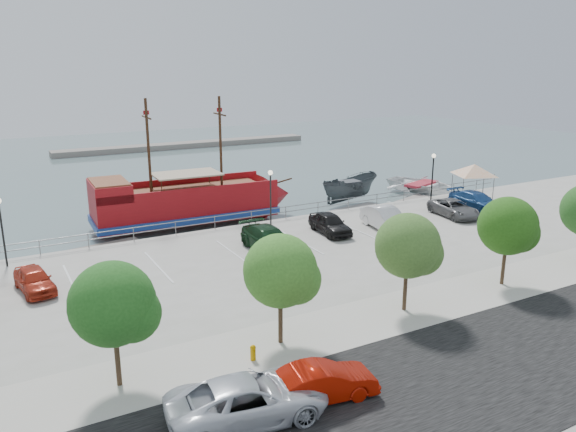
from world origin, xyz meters
TOP-DOWN VIEW (x-y plane):
  - ground at (0.00, 0.00)m, footprint 160.00×160.00m
  - street at (0.00, -16.00)m, footprint 100.00×8.00m
  - sidewalk at (0.00, -10.00)m, footprint 100.00×4.00m
  - seawall_railing at (0.00, 7.80)m, footprint 50.00×0.06m
  - far_shore at (10.00, 55.00)m, footprint 40.00×3.00m
  - pirate_ship at (-3.15, 13.13)m, footprint 17.24×5.35m
  - patrol_boat at (11.42, 12.48)m, footprint 6.75×3.34m
  - speedboat at (20.14, 12.32)m, footprint 7.04×8.39m
  - dock_west at (-12.50, 9.20)m, footprint 7.18×3.16m
  - dock_mid at (9.08, 9.20)m, footprint 7.73×3.52m
  - dock_east at (15.66, 9.20)m, footprint 7.37×4.22m
  - canopy_tent at (19.63, 5.15)m, footprint 5.89×5.89m
  - street_van at (-11.56, -14.31)m, footprint 5.90×3.21m
  - street_sedan at (-8.70, -14.50)m, footprint 4.33×2.09m
  - fire_hydrant at (-9.72, -10.80)m, footprint 0.25×0.25m
  - lamp_post_left at (-18.00, 6.50)m, footprint 0.36×0.36m
  - lamp_post_mid at (0.00, 6.50)m, footprint 0.36×0.36m
  - lamp_post_right at (16.00, 6.50)m, footprint 0.36×0.36m
  - tree_b at (-14.85, -10.07)m, footprint 3.30×3.20m
  - tree_c at (-7.85, -10.07)m, footprint 3.30×3.20m
  - tree_d at (-0.85, -10.07)m, footprint 3.30×3.20m
  - tree_e at (6.15, -10.07)m, footprint 3.30×3.20m
  - parked_car_a at (-16.88, 1.51)m, footprint 2.13×4.08m
  - parked_car_d at (-2.74, 1.42)m, footprint 2.32×5.42m
  - parked_car_e at (2.90, 2.79)m, footprint 2.15×4.51m
  - parked_car_f at (7.02, 1.56)m, footprint 2.41×5.21m
  - parked_car_g at (14.12, 1.86)m, footprint 2.83×5.06m
  - parked_car_h at (17.25, 2.43)m, footprint 2.25×5.25m

SIDE VIEW (x-z plane):
  - ground at x=0.00m, z-range -1.00..-1.00m
  - dock_west at x=-12.50m, z-range -1.00..-0.60m
  - dock_east at x=15.66m, z-range -1.00..-0.59m
  - dock_mid at x=9.08m, z-range -1.00..-0.57m
  - far_shore at x=10.00m, z-range -1.00..-0.20m
  - speedboat at x=20.14m, z-range -1.00..0.49m
  - street at x=0.00m, z-range -0.01..0.03m
  - sidewalk at x=0.00m, z-range -0.01..0.04m
  - patrol_boat at x=11.42m, z-range -1.00..1.50m
  - fire_hydrant at x=-9.72m, z-range 0.03..0.75m
  - seawall_railing at x=0.00m, z-range 0.03..1.03m
  - parked_car_a at x=-16.88m, z-range 0.00..1.32m
  - parked_car_g at x=14.12m, z-range 0.00..1.34m
  - street_sedan at x=-8.70m, z-range 0.00..1.37m
  - parked_car_e at x=2.90m, z-range 0.00..1.49m
  - parked_car_h at x=17.25m, z-range 0.00..1.51m
  - parked_car_d at x=-2.74m, z-range 0.00..1.56m
  - street_van at x=-11.56m, z-range 0.00..1.57m
  - pirate_ship at x=-3.15m, z-range -4.59..6.21m
  - parked_car_f at x=7.02m, z-range 0.00..1.65m
  - lamp_post_left at x=-18.00m, z-range 0.80..5.08m
  - lamp_post_mid at x=0.00m, z-range 0.80..5.08m
  - lamp_post_right at x=16.00m, z-range 0.80..5.08m
  - canopy_tent at x=19.63m, z-range 1.38..5.12m
  - tree_b at x=-14.85m, z-range 0.80..5.80m
  - tree_c at x=-7.85m, z-range 0.80..5.80m
  - tree_d at x=-0.85m, z-range 0.80..5.80m
  - tree_e at x=6.15m, z-range 0.80..5.80m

